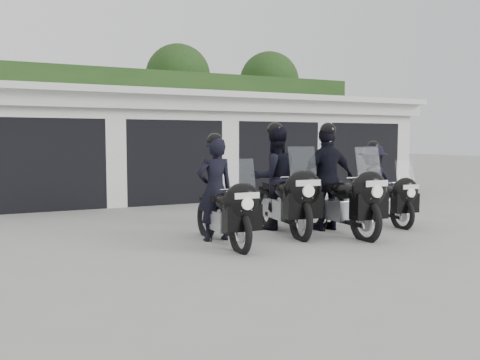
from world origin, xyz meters
name	(u,v)px	position (x,y,z in m)	size (l,w,h in m)	color
ground	(282,242)	(0.00, 0.00, 0.00)	(80.00, 80.00, 0.00)	gray
garage_block	(149,148)	(0.00, 8.06, 1.42)	(16.40, 6.80, 2.96)	white
background_vegetation	(124,112)	(0.37, 12.92, 2.77)	(20.00, 3.90, 5.80)	#1A3B15
police_bike_a	(222,199)	(-0.94, 0.32, 0.74)	(0.65, 2.14, 1.86)	black
police_bike_b	(279,184)	(0.49, 0.93, 0.88)	(1.02, 2.39, 2.08)	black
police_bike_c	(333,184)	(1.34, 0.42, 0.88)	(1.13, 2.38, 2.07)	black
police_bike_d	(377,187)	(2.76, 0.88, 0.73)	(1.06, 1.98, 1.72)	black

